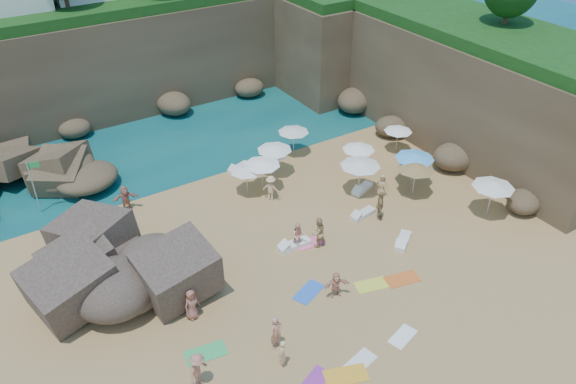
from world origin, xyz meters
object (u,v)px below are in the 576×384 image
parasol_1 (247,168)px  person_stand_1 (318,232)px  flag_pole (34,181)px  person_stand_6 (282,354)px  person_stand_5 (125,198)px  person_stand_4 (382,185)px  person_stand_0 (276,332)px  rock_outcrop (103,294)px  parasol_0 (294,130)px  person_stand_2 (271,188)px  parasol_2 (359,147)px  person_stand_3 (380,205)px  lounger_0 (239,168)px

parasol_1 → person_stand_1: 7.00m
flag_pole → person_stand_6: 19.13m
parasol_1 → person_stand_5: size_ratio=1.30×
flag_pole → person_stand_6: flag_pole is taller
flag_pole → person_stand_1: 17.31m
parasol_1 → person_stand_1: (0.76, -6.89, -0.94)m
person_stand_1 → person_stand_4: (6.41, 2.04, -0.15)m
person_stand_0 → person_stand_6: size_ratio=1.21×
rock_outcrop → flag_pole: bearing=95.9°
parasol_0 → person_stand_0: bearing=-125.3°
flag_pole → person_stand_6: size_ratio=2.38×
person_stand_2 → parasol_1: bearing=-5.7°
parasol_2 → person_stand_2: size_ratio=1.28×
person_stand_3 → person_stand_5: 15.63m
flag_pole → person_stand_2: bearing=-26.8°
flag_pole → parasol_1: flag_pole is taller
lounger_0 → person_stand_4: bearing=-69.9°
parasol_0 → person_stand_1: size_ratio=1.19×
parasol_1 → lounger_0: parasol_1 is taller
person_stand_1 → rock_outcrop: bearing=-13.7°
parasol_0 → lounger_0: (-4.43, 0.10, -1.79)m
rock_outcrop → person_stand_6: bearing=-58.4°
flag_pole → rock_outcrop: bearing=-84.1°
parasol_1 → person_stand_5: 7.71m
parasol_1 → rock_outcrop: bearing=-158.6°
rock_outcrop → person_stand_1: size_ratio=4.39×
parasol_2 → person_stand_6: (-13.11, -11.33, -1.16)m
person_stand_3 → person_stand_6: (-10.85, -6.30, -0.19)m
parasol_2 → person_stand_2: (-6.78, 0.24, -1.05)m
person_stand_2 → rock_outcrop: bearing=65.3°
rock_outcrop → person_stand_1: person_stand_1 is taller
parasol_0 → person_stand_5: parasol_0 is taller
parasol_0 → lounger_0: parasol_0 is taller
parasol_1 → person_stand_3: 8.68m
parasol_2 → person_stand_6: 17.37m
parasol_1 → person_stand_6: (-5.42, -13.01, -1.12)m
person_stand_4 → person_stand_6: (-12.58, -8.16, -0.03)m
parasol_1 → person_stand_5: bearing=161.2°
person_stand_0 → person_stand_4: size_ratio=1.16×
rock_outcrop → person_stand_3: size_ratio=4.37×
parasol_0 → person_stand_1: (-4.60, -9.70, -0.99)m
parasol_2 → person_stand_4: bearing=-99.5°
flag_pole → person_stand_2: size_ratio=2.08×
rock_outcrop → person_stand_6: (5.39, -8.77, 0.75)m
rock_outcrop → person_stand_4: rock_outcrop is taller
person_stand_1 → person_stand_5: 12.30m
person_stand_1 → person_stand_4: size_ratio=1.19×
lounger_0 → person_stand_1: size_ratio=0.95×
flag_pole → parasol_0: (17.12, -2.16, -0.36)m
lounger_0 → person_stand_5: size_ratio=1.07×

